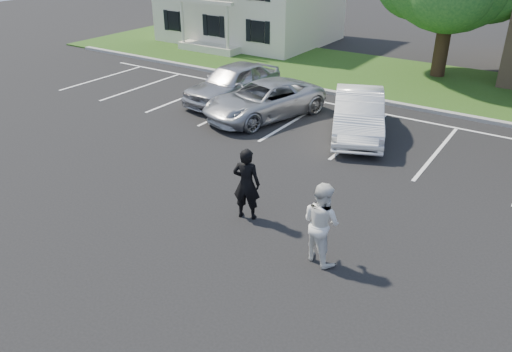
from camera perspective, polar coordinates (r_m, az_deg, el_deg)
The scene contains 9 objects.
ground_plane at distance 12.57m, azimuth -2.53°, elevation -6.82°, with size 90.00×90.00×0.00m, color black.
curb at distance 22.43m, azimuth 15.86°, elevation 7.89°, with size 40.00×0.30×0.15m, color gray.
grass_strip at distance 26.13m, azimuth 18.77°, elevation 10.02°, with size 44.00×8.00×0.08m, color #22480F.
stall_lines at distance 19.32m, azimuth 16.77°, elevation 4.53°, with size 34.00×5.36×0.01m.
man_black_suit at distance 12.84m, azimuth -1.09°, elevation -0.91°, with size 0.72×0.47×1.97m, color black.
man_white_shirt at distance 11.30m, azimuth 7.47°, elevation -5.31°, with size 0.96×0.75×1.98m, color silver.
car_silver_west at distance 22.00m, azimuth -2.63°, elevation 10.60°, with size 1.97×4.90×1.67m, color #B5B4B9.
car_silver_minivan at distance 20.10m, azimuth 0.91°, elevation 8.68°, with size 2.37×5.14×1.43m, color #ABADB2.
car_white_sedan at distance 18.65m, azimuth 11.61°, elevation 6.99°, with size 1.71×4.90×1.62m, color white.
Camera 1 is at (6.24, -8.42, 6.94)m, focal length 35.00 mm.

